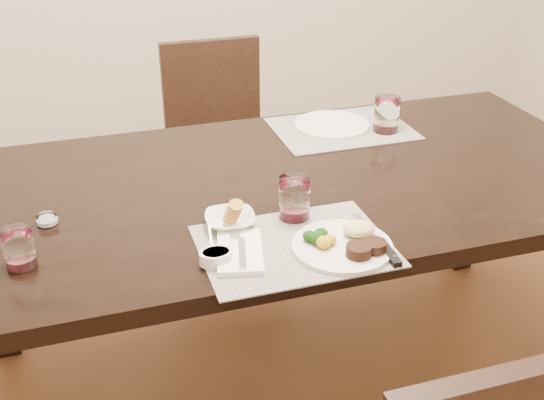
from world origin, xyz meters
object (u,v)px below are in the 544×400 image
object	(u,v)px
dinner_plate	(347,243)
steak_knife	(383,247)
chair_far	(219,138)
wine_glass_near	(294,200)
far_plate	(332,125)
cracker_bowl	(230,220)

from	to	relation	value
dinner_plate	steak_knife	world-z (taller)	dinner_plate
chair_far	dinner_plate	size ratio (longest dim) A/B	3.66
chair_far	steak_knife	xyz separation A→B (m)	(0.08, -1.38, 0.26)
wine_glass_near	far_plate	world-z (taller)	wine_glass_near
dinner_plate	wine_glass_near	xyz separation A→B (m)	(-0.07, 0.18, 0.04)
chair_far	dinner_plate	xyz separation A→B (m)	(-0.00, -1.35, 0.26)
cracker_bowl	far_plate	xyz separation A→B (m)	(0.51, 0.56, -0.01)
cracker_bowl	far_plate	bearing A→B (deg)	47.68
dinner_plate	cracker_bowl	size ratio (longest dim) A/B	1.71
dinner_plate	cracker_bowl	world-z (taller)	cracker_bowl
chair_far	cracker_bowl	size ratio (longest dim) A/B	6.24
cracker_bowl	dinner_plate	bearing A→B (deg)	-38.00
dinner_plate	wine_glass_near	size ratio (longest dim) A/B	2.20
cracker_bowl	far_plate	world-z (taller)	cracker_bowl
wine_glass_near	chair_far	bearing A→B (deg)	86.47
steak_knife	dinner_plate	bearing A→B (deg)	163.79
dinner_plate	far_plate	xyz separation A→B (m)	(0.26, 0.75, -0.01)
steak_knife	wine_glass_near	size ratio (longest dim) A/B	2.34
chair_far	far_plate	bearing A→B (deg)	-66.23
steak_knife	far_plate	size ratio (longest dim) A/B	1.02
chair_far	steak_knife	distance (m)	1.40
dinner_plate	cracker_bowl	distance (m)	0.31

